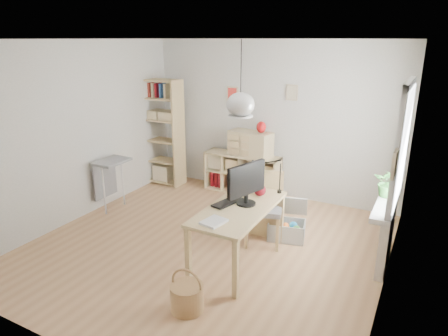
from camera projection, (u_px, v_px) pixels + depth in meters
The scene contains 20 objects.
ground at pixel (207, 246), 5.47m from camera, with size 4.50×4.50×0.00m, color tan.
room_shell at pixel (241, 104), 4.48m from camera, with size 4.50×4.50×4.50m.
window_unit at pixel (403, 146), 4.50m from camera, with size 0.07×1.16×1.46m.
radiator at pixel (386, 237), 4.87m from camera, with size 0.10×0.80×0.80m, color white.
windowsill at pixel (386, 203), 4.76m from camera, with size 0.22×1.20×0.06m, color silver.
desk at pixel (239, 214), 4.89m from camera, with size 0.70×1.50×0.75m.
cube_shelf at pixel (242, 176), 7.33m from camera, with size 1.40×0.38×0.72m.
tall_bookshelf at pixel (162, 128), 7.55m from camera, with size 0.80×0.38×2.00m.
side_table at pixel (109, 170), 6.46m from camera, with size 0.40×0.55×0.85m.
chair at pixel (265, 203), 5.45m from camera, with size 0.60×0.60×0.98m.
wicker_basket at pixel (187, 297), 4.14m from camera, with size 0.35×0.35×0.49m.
storage_chest at pixel (288, 226), 5.66m from camera, with size 0.62×0.67×0.54m.
monitor at pixel (246, 182), 4.85m from camera, with size 0.24×0.59×0.53m.
keyboard at pixel (228, 202), 4.97m from camera, with size 0.16×0.44×0.02m, color black.
task_lamp at pixel (265, 171), 5.25m from camera, with size 0.41×0.15×0.44m.
yarn_ball at pixel (260, 190), 5.19m from camera, with size 0.16×0.16×0.16m, color #4C0A13.
paper_tray at pixel (214, 222), 4.44m from camera, with size 0.22×0.27×0.03m, color silver.
drawer_chest at pixel (250, 144), 7.02m from camera, with size 0.76×0.35×0.43m, color tan.
red_vase at pixel (261, 127), 6.84m from camera, with size 0.17×0.17×0.20m, color #A90E0F.
potted_plant at pixel (388, 183), 4.83m from camera, with size 0.32×0.28×0.36m, color #225921.
Camera 1 is at (2.48, -4.19, 2.71)m, focal length 32.00 mm.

